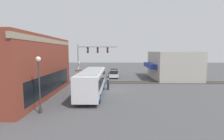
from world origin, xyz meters
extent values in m
plane|color=#4C4C4F|center=(0.00, 0.00, 0.00)|extent=(120.00, 120.00, 0.00)
cube|color=brown|center=(-3.50, 12.35, 3.56)|extent=(15.59, 9.70, 7.11)
cube|color=gray|center=(-3.50, 7.65, 6.56)|extent=(15.79, 0.36, 0.50)
cube|color=black|center=(-3.50, 7.55, 1.70)|extent=(13.09, 0.12, 2.20)
cube|color=#B2ADA3|center=(10.62, -11.39, 2.66)|extent=(11.01, 7.78, 5.31)
cube|color=navy|center=(10.62, -6.95, 2.60)|extent=(7.71, 1.20, 0.80)
cube|color=silver|center=(-2.84, 2.80, 1.70)|extent=(10.58, 2.55, 2.56)
cube|color=black|center=(-2.84, 2.80, 2.09)|extent=(10.37, 2.59, 1.07)
cube|color=#194CA5|center=(-2.84, 2.80, 0.59)|extent=(10.37, 2.58, 0.24)
cube|color=#A5A8AA|center=(-2.84, 2.80, 3.04)|extent=(8.99, 2.17, 0.12)
cylinder|color=black|center=(0.25, 2.80, 0.50)|extent=(1.00, 2.57, 1.00)
cylinder|color=black|center=(-6.33, 2.80, 0.50)|extent=(1.00, 2.57, 1.00)
cylinder|color=gray|center=(4.34, 5.97, 3.26)|extent=(0.20, 0.20, 6.52)
cylinder|color=gray|center=(4.34, 2.78, 6.12)|extent=(0.16, 6.37, 0.16)
cube|color=black|center=(4.34, 4.38, 5.57)|extent=(0.30, 0.27, 0.90)
sphere|color=yellow|center=(4.17, 4.38, 5.57)|extent=(0.20, 0.20, 0.20)
cube|color=black|center=(4.34, 2.78, 5.57)|extent=(0.30, 0.27, 0.90)
sphere|color=red|center=(4.17, 2.78, 5.57)|extent=(0.20, 0.20, 0.20)
cube|color=black|center=(4.34, 1.19, 5.57)|extent=(0.30, 0.27, 0.90)
sphere|color=red|center=(4.17, 1.19, 5.57)|extent=(0.20, 0.20, 0.20)
cylinder|color=gray|center=(3.92, 5.80, 1.80)|extent=(0.14, 0.14, 3.60)
cube|color=white|center=(3.92, 5.80, 3.10)|extent=(1.41, 0.06, 1.41)
cube|color=white|center=(3.92, 5.80, 3.10)|extent=(1.41, 0.06, 1.41)
cylinder|color=#38383A|center=(3.92, 5.80, 2.30)|extent=(0.08, 0.90, 0.08)
sphere|color=red|center=(3.87, 5.35, 2.30)|extent=(0.28, 0.28, 0.28)
sphere|color=red|center=(3.87, 6.25, 2.30)|extent=(0.28, 0.28, 0.28)
cylinder|color=#38383A|center=(-9.26, 6.49, 0.25)|extent=(0.28, 0.28, 0.50)
cylinder|color=#38383A|center=(-9.26, 6.49, 2.25)|extent=(0.12, 0.12, 4.50)
sphere|color=white|center=(-9.26, 6.49, 4.72)|extent=(0.44, 0.44, 0.44)
cube|color=#332D28|center=(6.00, 0.00, 0.01)|extent=(2.60, 60.00, 0.03)
cube|color=#6B6056|center=(5.28, 0.00, 0.07)|extent=(0.07, 60.00, 0.15)
cube|color=#6B6056|center=(6.72, 0.00, 0.07)|extent=(0.07, 60.00, 0.15)
cube|color=silver|center=(11.75, 0.20, 0.55)|extent=(4.71, 1.80, 0.59)
cube|color=black|center=(11.51, 0.20, 1.19)|extent=(2.59, 1.62, 0.69)
cylinder|color=black|center=(13.21, 0.20, 0.32)|extent=(0.64, 1.82, 0.64)
cylinder|color=black|center=(10.29, 0.20, 0.32)|extent=(0.64, 1.82, 0.64)
cube|color=#B7B7BC|center=(18.02, 0.20, 0.50)|extent=(4.84, 1.80, 0.49)
cube|color=black|center=(17.77, 0.20, 1.06)|extent=(2.66, 1.62, 0.61)
cylinder|color=black|center=(19.52, 0.20, 0.32)|extent=(0.64, 1.82, 0.64)
cylinder|color=black|center=(16.51, 0.20, 0.32)|extent=(0.64, 1.82, 0.64)
cylinder|color=#473828|center=(4.23, 4.39, 0.44)|extent=(0.28, 0.28, 0.87)
cylinder|color=#195933|center=(4.23, 4.39, 1.24)|extent=(0.34, 0.34, 0.73)
sphere|color=tan|center=(4.23, 4.39, 1.72)|extent=(0.24, 0.24, 0.24)
cylinder|color=black|center=(0.10, 0.94, 0.39)|extent=(0.28, 0.28, 0.78)
cylinder|color=#262D4C|center=(0.10, 0.94, 1.11)|extent=(0.34, 0.34, 0.65)
sphere|color=tan|center=(0.10, 0.94, 1.54)|extent=(0.21, 0.21, 0.21)
camera|label=1|loc=(-23.91, 0.00, 5.37)|focal=28.00mm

